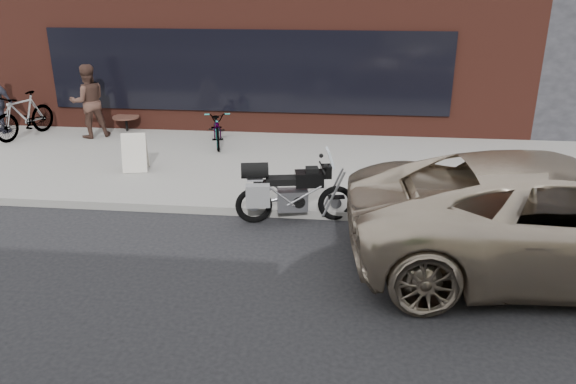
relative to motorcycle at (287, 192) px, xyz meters
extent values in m
plane|color=black|center=(0.41, -3.85, -0.55)|extent=(120.00, 120.00, 0.00)
cube|color=gray|center=(0.41, 3.15, -0.47)|extent=(44.00, 6.00, 0.15)
cube|color=#4D2119|center=(-1.59, 10.15, 1.70)|extent=(14.00, 10.00, 4.50)
cube|color=black|center=(-1.59, 5.12, 1.15)|extent=(10.00, 0.08, 2.00)
torus|color=black|center=(-0.56, -0.08, -0.24)|extent=(0.63, 0.21, 0.62)
torus|color=black|center=(0.81, 0.17, -0.24)|extent=(0.63, 0.21, 0.62)
cube|color=#B7B7BC|center=(0.08, 0.04, -0.16)|extent=(0.55, 0.37, 0.35)
cube|color=black|center=(0.35, 0.09, 0.21)|extent=(0.51, 0.38, 0.24)
cube|color=black|center=(-0.10, 0.00, 0.19)|extent=(0.55, 0.35, 0.11)
cube|color=black|center=(-0.42, -0.06, 0.12)|extent=(0.31, 0.25, 0.13)
cube|color=black|center=(0.63, 0.14, 0.33)|extent=(0.20, 0.25, 0.20)
cube|color=silver|center=(0.69, 0.15, 0.56)|extent=(0.18, 0.30, 0.31)
cylinder|color=black|center=(0.56, 0.13, 0.40)|extent=(0.15, 0.64, 0.03)
cube|color=#B7B7BC|center=(-0.53, -0.08, 0.25)|extent=(0.31, 0.32, 0.03)
cube|color=slate|center=(-0.45, -0.31, 0.03)|extent=(0.41, 0.24, 0.37)
cylinder|color=black|center=(-0.53, -0.08, 0.38)|extent=(0.49, 0.34, 0.26)
cylinder|color=#B7B7BC|center=(-0.31, 0.11, -0.22)|extent=(0.52, 0.17, 0.18)
imported|color=#B8A68F|center=(3.91, -1.25, 0.26)|extent=(5.98, 3.03, 1.62)
imported|color=gray|center=(-2.09, 3.94, 0.03)|extent=(0.97, 1.73, 0.86)
imported|color=gray|center=(-6.97, 4.11, 0.15)|extent=(1.02, 1.89, 1.09)
cube|color=beige|center=(-3.33, 1.83, -0.01)|extent=(0.53, 0.34, 0.78)
cube|color=beige|center=(-3.38, 2.04, -0.01)|extent=(0.53, 0.34, 0.78)
cylinder|color=black|center=(-4.71, 4.92, -0.23)|extent=(0.06, 0.06, 0.35)
cylinder|color=#4C2D23|center=(-4.71, 4.92, -0.03)|extent=(0.67, 0.67, 0.04)
imported|color=#4C3228|center=(-5.35, 4.28, 0.49)|extent=(1.10, 1.05, 1.79)
camera|label=1|loc=(0.95, -8.64, 3.35)|focal=35.00mm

